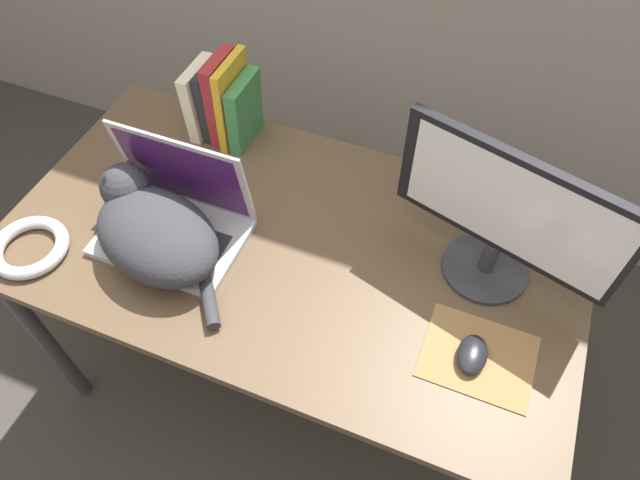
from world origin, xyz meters
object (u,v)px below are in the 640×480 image
object	(u,v)px
cat	(153,230)
cable_coil	(29,247)
laptop	(176,218)
book_row	(223,102)
computer_mouse	(472,355)
external_monitor	(506,216)

from	to	relation	value
cat	cable_coil	distance (m)	0.32
cat	cable_coil	world-z (taller)	cat
laptop	book_row	xyz separation A→B (m)	(-0.05, 0.37, 0.06)
laptop	computer_mouse	world-z (taller)	laptop
cat	cable_coil	bearing A→B (deg)	-157.38
cat	computer_mouse	distance (m)	0.77
laptop	external_monitor	distance (m)	0.76
external_monitor	computer_mouse	size ratio (longest dim) A/B	5.09
cat	book_row	bearing A→B (deg)	95.58
cat	computer_mouse	bearing A→B (deg)	-0.18
computer_mouse	book_row	world-z (taller)	book_row
laptop	book_row	bearing A→B (deg)	98.33
cat	book_row	distance (m)	0.44
external_monitor	book_row	world-z (taller)	external_monitor
external_monitor	computer_mouse	distance (m)	0.30
book_row	cable_coil	bearing A→B (deg)	-113.92
computer_mouse	cable_coil	world-z (taller)	same
cat	laptop	bearing A→B (deg)	81.06
cat	book_row	xyz separation A→B (m)	(-0.04, 0.43, 0.03)
cat	book_row	size ratio (longest dim) A/B	1.68
computer_mouse	cable_coil	size ratio (longest dim) A/B	0.52
external_monitor	laptop	bearing A→B (deg)	-167.22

